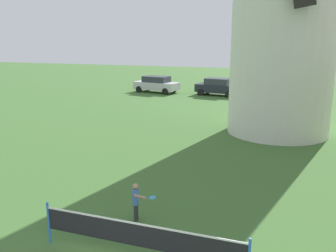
# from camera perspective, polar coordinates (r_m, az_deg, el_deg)

# --- Properties ---
(tennis_net) EXTENTS (4.97, 0.06, 1.10)m
(tennis_net) POSITION_cam_1_polar(r_m,az_deg,el_deg) (8.42, -4.69, -17.13)
(tennis_net) COLOR blue
(tennis_net) RESTS_ON ground_plane
(player_far) EXTENTS (0.73, 0.37, 1.11)m
(player_far) POSITION_cam_1_polar(r_m,az_deg,el_deg) (10.17, -5.07, -11.72)
(player_far) COLOR #333338
(player_far) RESTS_ON ground_plane
(parked_car_silver) EXTENTS (4.60, 2.51, 1.56)m
(parked_car_silver) POSITION_cam_1_polar(r_m,az_deg,el_deg) (34.42, -1.88, 6.76)
(parked_car_silver) COLOR silver
(parked_car_silver) RESTS_ON ground_plane
(parked_car_black) EXTENTS (4.17, 2.40, 1.56)m
(parked_car_black) POSITION_cam_1_polar(r_m,az_deg,el_deg) (32.86, 8.04, 6.30)
(parked_car_black) COLOR #1E232D
(parked_car_black) RESTS_ON ground_plane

